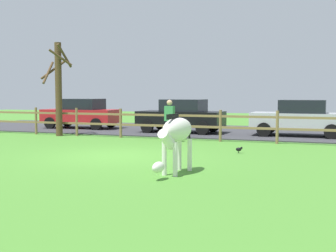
{
  "coord_description": "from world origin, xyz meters",
  "views": [
    {
      "loc": [
        6.03,
        -11.54,
        1.87
      ],
      "look_at": [
        1.18,
        1.46,
        0.84
      ],
      "focal_mm": 46.27,
      "sensor_mm": 36.0,
      "label": 1
    }
  ],
  "objects_px": {
    "crow_on_grass": "(239,149)",
    "parked_car_silver": "(300,118)",
    "zebra": "(176,134)",
    "visitor_near_fence": "(170,119)",
    "parked_car_black": "(181,116)",
    "parked_car_red": "(82,113)",
    "bare_tree": "(58,86)"
  },
  "relations": [
    {
      "from": "parked_car_black",
      "to": "parked_car_silver",
      "type": "height_order",
      "value": "same"
    },
    {
      "from": "zebra",
      "to": "parked_car_black",
      "type": "relative_size",
      "value": 0.48
    },
    {
      "from": "parked_car_red",
      "to": "parked_car_silver",
      "type": "bearing_deg",
      "value": -2.28
    },
    {
      "from": "visitor_near_fence",
      "to": "parked_car_silver",
      "type": "bearing_deg",
      "value": 39.26
    },
    {
      "from": "bare_tree",
      "to": "parked_car_silver",
      "type": "relative_size",
      "value": 1.03
    },
    {
      "from": "crow_on_grass",
      "to": "visitor_near_fence",
      "type": "bearing_deg",
      "value": 145.16
    },
    {
      "from": "parked_car_silver",
      "to": "visitor_near_fence",
      "type": "height_order",
      "value": "visitor_near_fence"
    },
    {
      "from": "parked_car_black",
      "to": "parked_car_silver",
      "type": "relative_size",
      "value": 1.01
    },
    {
      "from": "parked_car_red",
      "to": "parked_car_black",
      "type": "distance_m",
      "value": 5.81
    },
    {
      "from": "zebra",
      "to": "parked_car_red",
      "type": "distance_m",
      "value": 13.72
    },
    {
      "from": "zebra",
      "to": "visitor_near_fence",
      "type": "bearing_deg",
      "value": 111.51
    },
    {
      "from": "parked_car_red",
      "to": "zebra",
      "type": "bearing_deg",
      "value": -49.18
    },
    {
      "from": "bare_tree",
      "to": "visitor_near_fence",
      "type": "bearing_deg",
      "value": -6.49
    },
    {
      "from": "zebra",
      "to": "parked_car_red",
      "type": "height_order",
      "value": "parked_car_red"
    },
    {
      "from": "parked_car_black",
      "to": "parked_car_red",
      "type": "bearing_deg",
      "value": 174.47
    },
    {
      "from": "parked_car_silver",
      "to": "crow_on_grass",
      "type": "bearing_deg",
      "value": -103.7
    },
    {
      "from": "bare_tree",
      "to": "parked_car_silver",
      "type": "height_order",
      "value": "bare_tree"
    },
    {
      "from": "crow_on_grass",
      "to": "parked_car_black",
      "type": "relative_size",
      "value": 0.05
    },
    {
      "from": "crow_on_grass",
      "to": "zebra",
      "type": "bearing_deg",
      "value": -100.07
    },
    {
      "from": "zebra",
      "to": "parked_car_black",
      "type": "bearing_deg",
      "value": 107.95
    },
    {
      "from": "bare_tree",
      "to": "visitor_near_fence",
      "type": "height_order",
      "value": "bare_tree"
    },
    {
      "from": "bare_tree",
      "to": "crow_on_grass",
      "type": "bearing_deg",
      "value": -18.06
    },
    {
      "from": "zebra",
      "to": "bare_tree",
      "type": "bearing_deg",
      "value": 139.31
    },
    {
      "from": "crow_on_grass",
      "to": "parked_car_silver",
      "type": "bearing_deg",
      "value": 76.3
    },
    {
      "from": "zebra",
      "to": "parked_car_black",
      "type": "distance_m",
      "value": 10.33
    },
    {
      "from": "parked_car_red",
      "to": "crow_on_grass",
      "type": "bearing_deg",
      "value": -33.44
    },
    {
      "from": "bare_tree",
      "to": "parked_car_red",
      "type": "distance_m",
      "value": 3.97
    },
    {
      "from": "zebra",
      "to": "parked_car_silver",
      "type": "relative_size",
      "value": 0.48
    },
    {
      "from": "bare_tree",
      "to": "zebra",
      "type": "height_order",
      "value": "bare_tree"
    },
    {
      "from": "zebra",
      "to": "parked_car_silver",
      "type": "xyz_separation_m",
      "value": [
        2.16,
        9.94,
        -0.08
      ]
    },
    {
      "from": "crow_on_grass",
      "to": "parked_car_silver",
      "type": "xyz_separation_m",
      "value": [
        1.45,
        5.95,
        0.72
      ]
    },
    {
      "from": "bare_tree",
      "to": "parked_car_silver",
      "type": "bearing_deg",
      "value": 17.27
    }
  ]
}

